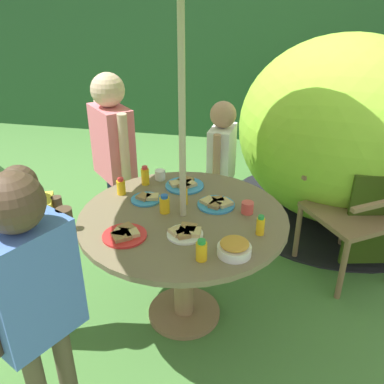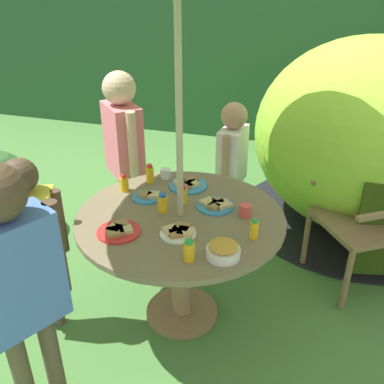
% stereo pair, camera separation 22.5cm
% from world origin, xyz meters
% --- Properties ---
extents(ground_plane, '(10.00, 10.00, 0.02)m').
position_xyz_m(ground_plane, '(0.00, 0.00, -0.01)').
color(ground_plane, '#477A38').
extents(hedge_backdrop, '(9.00, 0.70, 1.79)m').
position_xyz_m(hedge_backdrop, '(0.00, 3.67, 0.89)').
color(hedge_backdrop, '#234C28').
rests_on(hedge_backdrop, ground_plane).
extents(garden_table, '(1.18, 1.18, 0.74)m').
position_xyz_m(garden_table, '(0.00, 0.00, 0.58)').
color(garden_table, '#93704C').
rests_on(garden_table, ground_plane).
extents(wooden_chair, '(0.70, 0.72, 1.02)m').
position_xyz_m(wooden_chair, '(1.11, 0.74, 0.57)').
color(wooden_chair, brown).
rests_on(wooden_chair, ground_plane).
extents(dome_tent, '(2.31, 2.31, 1.56)m').
position_xyz_m(dome_tent, '(1.05, 1.61, 0.77)').
color(dome_tent, '#8CC633').
rests_on(dome_tent, ground_plane).
extents(child_in_white_shirt, '(0.19, 0.39, 1.14)m').
position_xyz_m(child_in_white_shirt, '(0.09, 0.95, 0.73)').
color(child_in_white_shirt, brown).
rests_on(child_in_white_shirt, ground_plane).
extents(child_in_pink_shirt, '(0.39, 0.39, 1.37)m').
position_xyz_m(child_in_pink_shirt, '(-0.66, 0.67, 0.88)').
color(child_in_pink_shirt, navy).
rests_on(child_in_pink_shirt, ground_plane).
extents(child_in_yellow_shirt, '(0.36, 0.26, 1.11)m').
position_xyz_m(child_in_yellow_shirt, '(-0.76, -0.33, 0.71)').
color(child_in_yellow_shirt, brown).
rests_on(child_in_yellow_shirt, ground_plane).
extents(child_in_blue_shirt, '(0.33, 0.41, 1.34)m').
position_xyz_m(child_in_blue_shirt, '(-0.42, -0.85, 0.86)').
color(child_in_blue_shirt, brown).
rests_on(child_in_blue_shirt, ground_plane).
extents(snack_bowl, '(0.17, 0.17, 0.08)m').
position_xyz_m(snack_bowl, '(0.32, -0.32, 0.78)').
color(snack_bowl, white).
rests_on(snack_bowl, garden_table).
extents(plate_near_right, '(0.19, 0.19, 0.03)m').
position_xyz_m(plate_near_right, '(0.06, -0.20, 0.75)').
color(plate_near_right, white).
rests_on(plate_near_right, garden_table).
extents(plate_mid_left, '(0.18, 0.18, 0.03)m').
position_xyz_m(plate_mid_left, '(-0.25, 0.13, 0.75)').
color(plate_mid_left, '#338CD8').
rests_on(plate_mid_left, garden_table).
extents(plate_far_left, '(0.23, 0.23, 0.03)m').
position_xyz_m(plate_far_left, '(-0.25, -0.27, 0.75)').
color(plate_far_left, red).
rests_on(plate_far_left, garden_table).
extents(plate_far_right, '(0.22, 0.22, 0.03)m').
position_xyz_m(plate_far_right, '(0.17, 0.15, 0.75)').
color(plate_far_right, '#338CD8').
rests_on(plate_far_right, garden_table).
extents(plate_mid_right, '(0.25, 0.25, 0.03)m').
position_xyz_m(plate_mid_right, '(-0.07, 0.36, 0.75)').
color(plate_mid_right, '#338CD8').
rests_on(plate_mid_right, garden_table).
extents(juice_bottle_near_left, '(0.04, 0.04, 0.11)m').
position_xyz_m(juice_bottle_near_left, '(0.44, -0.11, 0.79)').
color(juice_bottle_near_left, yellow).
rests_on(juice_bottle_near_left, garden_table).
extents(juice_bottle_center_front, '(0.05, 0.05, 0.13)m').
position_xyz_m(juice_bottle_center_front, '(-0.32, 0.34, 0.80)').
color(juice_bottle_center_front, yellow).
rests_on(juice_bottle_center_front, garden_table).
extents(juice_bottle_center_back, '(0.06, 0.06, 0.11)m').
position_xyz_m(juice_bottle_center_back, '(0.18, -0.39, 0.79)').
color(juice_bottle_center_back, yellow).
rests_on(juice_bottle_center_back, garden_table).
extents(juice_bottle_front_edge, '(0.05, 0.05, 0.12)m').
position_xyz_m(juice_bottle_front_edge, '(-0.02, 0.13, 0.79)').
color(juice_bottle_front_edge, yellow).
rests_on(juice_bottle_front_edge, garden_table).
extents(juice_bottle_back_edge, '(0.05, 0.05, 0.11)m').
position_xyz_m(juice_bottle_back_edge, '(-0.43, 0.18, 0.79)').
color(juice_bottle_back_edge, yellow).
rests_on(juice_bottle_back_edge, garden_table).
extents(juice_bottle_spot_a, '(0.06, 0.06, 0.11)m').
position_xyz_m(juice_bottle_spot_a, '(-0.11, 0.01, 0.79)').
color(juice_bottle_spot_a, yellow).
rests_on(juice_bottle_spot_a, garden_table).
extents(cup_near, '(0.07, 0.07, 0.07)m').
position_xyz_m(cup_near, '(-0.25, 0.43, 0.77)').
color(cup_near, white).
rests_on(cup_near, garden_table).
extents(cup_far, '(0.07, 0.07, 0.07)m').
position_xyz_m(cup_far, '(0.35, 0.10, 0.77)').
color(cup_far, '#E04C47').
rests_on(cup_far, garden_table).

